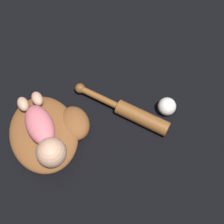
{
  "coord_description": "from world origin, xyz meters",
  "views": [
    {
      "loc": [
        0.48,
        0.34,
        1.18
      ],
      "look_at": [
        -0.12,
        0.3,
        0.07
      ],
      "focal_mm": 50.0,
      "sensor_mm": 36.0,
      "label": 1
    }
  ],
  "objects_px": {
    "baseball": "(167,106)",
    "baby_figure": "(44,135)",
    "baseball_glove": "(49,131)",
    "baseball_bat": "(131,113)"
  },
  "relations": [
    {
      "from": "baseball",
      "to": "baby_figure",
      "type": "bearing_deg",
      "value": -67.84
    },
    {
      "from": "baseball_glove",
      "to": "baby_figure",
      "type": "relative_size",
      "value": 1.28
    },
    {
      "from": "baseball_glove",
      "to": "baseball_bat",
      "type": "height_order",
      "value": "baseball_glove"
    },
    {
      "from": "baby_figure",
      "to": "baseball_bat",
      "type": "xyz_separation_m",
      "value": [
        -0.16,
        0.33,
        -0.09
      ]
    },
    {
      "from": "baseball_glove",
      "to": "baseball_bat",
      "type": "xyz_separation_m",
      "value": [
        -0.11,
        0.33,
        -0.01
      ]
    },
    {
      "from": "baby_figure",
      "to": "baseball_bat",
      "type": "relative_size",
      "value": 0.81
    },
    {
      "from": "baseball_bat",
      "to": "baseball_glove",
      "type": "bearing_deg",
      "value": -71.82
    },
    {
      "from": "baseball",
      "to": "baseball_glove",
      "type": "bearing_deg",
      "value": -73.48
    },
    {
      "from": "baby_figure",
      "to": "baseball_bat",
      "type": "distance_m",
      "value": 0.37
    },
    {
      "from": "baseball_glove",
      "to": "baby_figure",
      "type": "height_order",
      "value": "baby_figure"
    }
  ]
}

